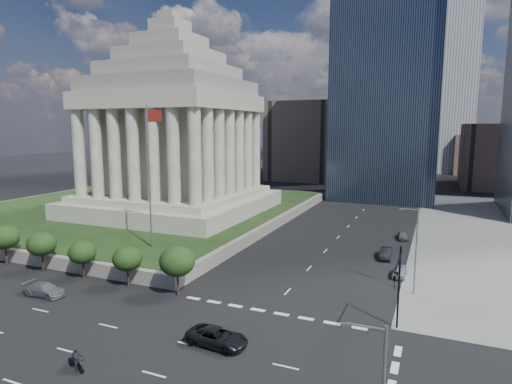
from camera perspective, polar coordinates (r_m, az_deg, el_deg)
The scene contains 17 objects.
ground at distance 127.23m, azimuth 16.00°, elevation -0.27°, with size 500.00×500.00×0.00m, color black.
plaza_terrace at distance 97.76m, azimuth -15.40°, elevation -2.30°, with size 66.00×70.00×1.80m, color slate.
plaza_lawn at distance 97.59m, azimuth -15.43°, elevation -1.75°, with size 64.00×68.00×0.10m, color black.
war_memorial at distance 88.00m, azimuth -11.06°, elevation 10.10°, with size 34.00×34.00×39.00m, color gray, non-canonical shape.
flagpole at distance 61.61m, azimuth -13.96°, elevation 3.01°, with size 2.52×0.24×20.00m.
tree_row at distance 65.84m, azimuth -28.63°, elevation -6.40°, with size 53.00×4.00×6.00m, color black, non-canonical shape.
midrise_glass at distance 121.15m, azimuth 17.26°, elevation 13.49°, with size 26.00×26.00×60.00m, color black.
building_filler_ne at distance 156.07m, azimuth 29.35°, elevation 4.24°, with size 20.00×30.00×20.00m, color #503F37.
building_filler_nw at distance 161.44m, azimuth 6.90°, elevation 6.80°, with size 24.00×30.00×28.00m, color #503F37.
traffic_signal_ne at distance 41.01m, azimuth 18.37°, elevation -11.20°, with size 0.30×5.74×8.00m.
street_lamp_north at distance 51.65m, azimuth 20.40°, elevation -6.73°, with size 2.13×0.22×10.00m.
pickup_truck at distance 39.43m, azimuth -5.20°, elevation -18.70°, with size 5.56×2.57×1.55m, color black.
suv_grey at distance 54.96m, azimuth -26.37°, elevation -11.56°, with size 2.06×5.08×1.47m, color slate.
parked_sedan_near at distance 58.36m, azimuth 18.60°, elevation -9.99°, with size 1.63×4.05×1.38m, color #9EA1A7.
parked_sedan_mid at distance 65.48m, azimuth 16.93°, elevation -7.83°, with size 4.53×1.58×1.49m, color black.
parked_sedan_far at distance 77.19m, azimuth 18.99°, elevation -5.50°, with size 3.96×1.59×1.35m, color slate.
motorcycle_trail at distance 38.60m, azimuth -22.91°, elevation -19.86°, with size 2.32×0.63×1.73m, color black, non-canonical shape.
Camera 1 is at (15.20, -24.91, 18.81)m, focal length 30.00 mm.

